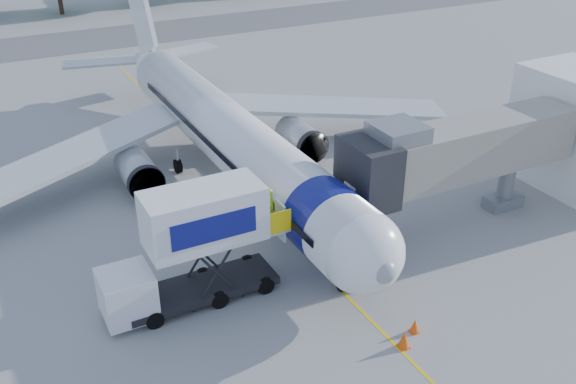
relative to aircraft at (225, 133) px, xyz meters
name	(u,v)px	position (x,y,z in m)	size (l,w,h in m)	color
ground	(255,203)	(0.00, -4.12, -2.95)	(160.00, 160.00, 0.00)	gray
guidance_line	(255,203)	(0.00, -4.12, -2.94)	(0.15, 70.00, 0.01)	yellow
taxiway_strip	(93,40)	(0.00, 37.88, -2.94)	(120.00, 10.00, 0.01)	#59595B
aircraft	(225,133)	(0.00, 0.00, 0.00)	(34.17, 37.73, 11.35)	silver
jet_bridge	(450,153)	(7.99, -11.12, 1.39)	(13.90, 3.20, 6.60)	gray
catering_hiloader	(192,249)	(-6.27, -11.12, -0.19)	(8.50, 2.44, 5.50)	black
ground_tug	(379,368)	(-1.85, -19.30, -2.24)	(3.55, 2.12, 1.35)	silver
safety_cone_a	(404,340)	(0.22, -18.15, -2.56)	(0.50, 0.50, 0.80)	#E24C0B
safety_cone_b	(415,326)	(1.20, -17.59, -2.63)	(0.42, 0.42, 0.66)	#E24C0B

